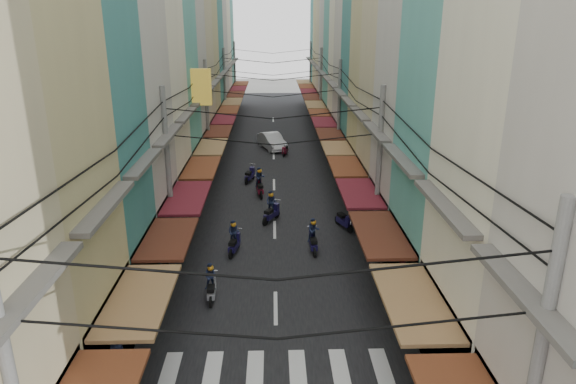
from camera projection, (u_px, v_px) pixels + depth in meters
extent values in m
plane|color=slate|center=(275.00, 284.00, 22.42)|extent=(160.00, 160.00, 0.00)
cube|color=black|center=(274.00, 162.00, 41.34)|extent=(10.00, 80.00, 0.02)
cube|color=gray|center=(193.00, 162.00, 41.15)|extent=(3.00, 80.00, 0.06)
cube|color=gray|center=(354.00, 161.00, 41.52)|extent=(3.00, 80.00, 0.06)
cube|color=silver|center=(169.00, 375.00, 16.63)|extent=(0.55, 2.40, 0.01)
cube|color=silver|center=(212.00, 374.00, 16.67)|extent=(0.55, 2.40, 0.01)
cube|color=silver|center=(255.00, 373.00, 16.71)|extent=(0.55, 2.40, 0.01)
cube|color=silver|center=(298.00, 373.00, 16.75)|extent=(0.55, 2.40, 0.01)
cube|color=silver|center=(340.00, 372.00, 16.79)|extent=(0.55, 2.40, 0.01)
cube|color=silver|center=(383.00, 371.00, 16.83)|extent=(0.55, 2.40, 0.01)
cube|color=#595651|center=(32.00, 290.00, 9.96)|extent=(0.50, 4.24, 0.15)
cube|color=black|center=(95.00, 340.00, 15.81)|extent=(1.20, 4.52, 3.20)
cube|color=olive|center=(139.00, 299.00, 15.41)|extent=(1.80, 4.33, 0.12)
cube|color=#595651|center=(106.00, 206.00, 14.42)|extent=(0.50, 4.23, 0.15)
cube|color=#387C79|center=(38.00, 61.00, 17.42)|extent=(6.00, 4.30, 19.25)
cube|color=black|center=(132.00, 271.00, 20.07)|extent=(1.20, 4.13, 3.20)
cube|color=#532517|center=(168.00, 238.00, 19.67)|extent=(1.80, 3.96, 0.12)
cube|color=#595651|center=(144.00, 163.00, 18.68)|extent=(0.50, 3.87, 0.15)
cube|color=#BAB5AA|center=(83.00, 32.00, 21.62)|extent=(6.00, 5.14, 20.93)
cube|color=black|center=(158.00, 225.00, 24.54)|extent=(1.20, 4.94, 3.20)
cube|color=maroon|center=(187.00, 197.00, 24.13)|extent=(1.80, 4.73, 0.12)
cube|color=#595651|center=(169.00, 135.00, 23.15)|extent=(0.50, 4.63, 0.15)
cube|color=beige|center=(121.00, 64.00, 26.96)|extent=(6.00, 4.95, 17.43)
cube|color=black|center=(176.00, 192.00, 29.32)|extent=(1.20, 4.75, 3.20)
cube|color=brown|center=(201.00, 168.00, 28.91)|extent=(1.80, 4.56, 0.12)
cube|color=#595651|center=(186.00, 115.00, 27.92)|extent=(0.50, 4.46, 0.15)
cube|color=#55A599|center=(144.00, 66.00, 31.84)|extent=(6.00, 4.99, 16.32)
cube|color=black|center=(190.00, 167.00, 34.02)|extent=(1.20, 4.80, 3.20)
cube|color=olive|center=(211.00, 147.00, 33.62)|extent=(1.80, 4.60, 0.12)
cube|color=#595651|center=(199.00, 101.00, 32.63)|extent=(0.50, 4.50, 0.15)
cube|color=#B8B2A8|center=(156.00, 11.00, 35.35)|extent=(6.00, 4.65, 22.87)
cube|color=black|center=(199.00, 150.00, 38.59)|extent=(1.20, 4.46, 3.20)
cube|color=#532517|center=(218.00, 131.00, 38.18)|extent=(1.80, 4.27, 0.12)
cube|color=#595651|center=(208.00, 91.00, 37.19)|extent=(0.50, 4.18, 0.15)
cube|color=tan|center=(171.00, 28.00, 40.23)|extent=(6.00, 4.89, 20.58)
cube|color=black|center=(207.00, 136.00, 43.10)|extent=(1.20, 4.70, 3.20)
cube|color=maroon|center=(224.00, 119.00, 42.69)|extent=(1.80, 4.50, 0.12)
cube|color=#595651|center=(215.00, 83.00, 41.71)|extent=(0.50, 4.40, 0.15)
cube|color=tan|center=(182.00, 39.00, 45.03)|extent=(6.00, 4.52, 18.44)
cube|color=black|center=(213.00, 125.00, 47.55)|extent=(1.20, 4.34, 3.20)
cube|color=brown|center=(229.00, 110.00, 47.14)|extent=(1.80, 4.16, 0.12)
cube|color=#595651|center=(220.00, 77.00, 46.16)|extent=(0.50, 4.07, 0.15)
cube|color=#387C79|center=(189.00, 26.00, 49.27)|extent=(6.00, 5.20, 20.63)
cube|color=black|center=(218.00, 115.00, 52.15)|extent=(1.20, 4.99, 3.20)
cube|color=olive|center=(232.00, 102.00, 51.74)|extent=(1.80, 4.78, 0.12)
cube|color=#595651|center=(225.00, 71.00, 50.76)|extent=(0.50, 4.68, 0.15)
cube|color=#BAB5AA|center=(196.00, 9.00, 53.58)|extent=(6.00, 4.94, 23.70)
cube|color=black|center=(223.00, 107.00, 56.94)|extent=(1.20, 4.74, 3.20)
cube|color=#532517|center=(236.00, 95.00, 56.54)|extent=(1.80, 4.55, 0.12)
cube|color=#595651|center=(229.00, 67.00, 55.55)|extent=(0.50, 4.45, 0.15)
cube|color=beige|center=(202.00, 22.00, 58.67)|extent=(6.00, 4.96, 21.12)
cube|color=black|center=(226.00, 100.00, 61.63)|extent=(1.20, 4.76, 3.20)
cube|color=maroon|center=(239.00, 89.00, 61.22)|extent=(1.80, 4.56, 0.12)
cube|color=#595651|center=(232.00, 63.00, 60.23)|extent=(0.50, 4.46, 0.15)
cube|color=#55A599|center=(208.00, 27.00, 63.60)|extent=(6.00, 5.04, 19.90)
cube|color=black|center=(230.00, 95.00, 66.36)|extent=(1.20, 4.84, 3.20)
cube|color=brown|center=(241.00, 84.00, 65.95)|extent=(1.80, 4.64, 0.12)
cube|color=#595651|center=(235.00, 60.00, 64.96)|extent=(0.50, 4.54, 0.15)
cube|color=brown|center=(201.00, 87.00, 31.40)|extent=(1.20, 0.40, 2.20)
cube|color=#595651|center=(524.00, 294.00, 9.83)|extent=(0.50, 4.25, 0.15)
cube|color=black|center=(457.00, 339.00, 15.86)|extent=(1.20, 4.78, 3.20)
cube|color=olive|center=(413.00, 300.00, 15.37)|extent=(1.80, 4.58, 0.12)
cube|color=#595651|center=(444.00, 206.00, 14.42)|extent=(0.50, 4.48, 0.15)
cube|color=#55A599|center=(492.00, 118.00, 18.75)|extent=(6.00, 5.03, 15.08)
cube|color=black|center=(414.00, 265.00, 20.60)|extent=(1.20, 4.83, 3.20)
cube|color=#532517|center=(379.00, 233.00, 20.10)|extent=(1.80, 4.63, 0.12)
cube|color=#595651|center=(401.00, 159.00, 19.15)|extent=(0.50, 4.53, 0.15)
cube|color=#B8B2A8|center=(456.00, 22.00, 22.34)|extent=(6.00, 4.79, 21.66)
cube|color=black|center=(388.00, 220.00, 25.24)|extent=(1.20, 4.60, 3.20)
cube|color=maroon|center=(359.00, 193.00, 24.75)|extent=(1.80, 4.41, 0.12)
cube|color=#595651|center=(376.00, 132.00, 23.80)|extent=(0.50, 4.31, 0.15)
cube|color=tan|center=(425.00, 31.00, 26.89)|extent=(6.00, 4.52, 20.74)
cube|color=black|center=(371.00, 190.00, 29.65)|extent=(1.20, 4.34, 3.20)
cube|color=brown|center=(346.00, 167.00, 29.16)|extent=(1.80, 4.16, 0.12)
cube|color=#595651|center=(360.00, 114.00, 28.21)|extent=(0.50, 4.07, 0.15)
cube|color=tan|center=(401.00, 85.00, 32.05)|extent=(6.00, 4.12, 14.13)
cube|color=black|center=(359.00, 169.00, 33.74)|extent=(1.20, 3.96, 3.20)
cube|color=olive|center=(337.00, 148.00, 33.25)|extent=(1.80, 3.79, 0.12)
cube|color=#595651|center=(349.00, 102.00, 32.30)|extent=(0.50, 3.71, 0.15)
cube|color=#387C79|center=(388.00, 51.00, 35.51)|extent=(6.00, 4.40, 17.68)
cube|color=black|center=(350.00, 153.00, 37.78)|extent=(1.20, 4.23, 3.20)
cube|color=#532517|center=(330.00, 134.00, 37.28)|extent=(1.80, 4.05, 0.12)
cube|color=#595651|center=(340.00, 92.00, 36.34)|extent=(0.50, 3.96, 0.15)
cube|color=#BAB5AA|center=(377.00, 14.00, 39.00)|extent=(6.00, 4.64, 22.59)
cube|color=black|center=(342.00, 139.00, 42.05)|extent=(1.20, 4.45, 3.20)
cube|color=maroon|center=(324.00, 122.00, 41.56)|extent=(1.80, 4.26, 0.12)
cube|color=#595651|center=(333.00, 85.00, 40.61)|extent=(0.50, 4.17, 0.15)
cube|color=beige|center=(367.00, 23.00, 43.30)|extent=(6.00, 4.00, 21.25)
cube|color=black|center=(336.00, 128.00, 46.14)|extent=(1.20, 3.84, 3.20)
cube|color=brown|center=(319.00, 113.00, 45.65)|extent=(1.80, 3.68, 0.12)
cube|color=#595651|center=(327.00, 79.00, 44.70)|extent=(0.50, 3.60, 0.15)
cube|color=#55A599|center=(359.00, 16.00, 47.39)|extent=(6.00, 5.01, 22.33)
cube|color=black|center=(330.00, 119.00, 50.40)|extent=(1.20, 4.81, 3.20)
cube|color=olive|center=(315.00, 105.00, 49.91)|extent=(1.80, 4.61, 0.12)
cube|color=#595651|center=(323.00, 73.00, 48.96)|extent=(0.50, 4.51, 0.15)
cube|color=#B8B2A8|center=(350.00, 30.00, 52.55)|extent=(6.00, 5.00, 19.71)
cube|color=black|center=(325.00, 110.00, 55.14)|extent=(1.20, 4.80, 3.20)
cube|color=#532517|center=(311.00, 97.00, 54.65)|extent=(1.80, 4.60, 0.12)
cube|color=#595651|center=(318.00, 68.00, 53.70)|extent=(0.50, 4.50, 0.15)
cube|color=tan|center=(344.00, 42.00, 57.42)|extent=(6.00, 4.32, 16.86)
cube|color=black|center=(321.00, 103.00, 59.55)|extent=(1.20, 4.15, 3.20)
cube|color=maroon|center=(308.00, 91.00, 59.05)|extent=(1.80, 3.97, 0.12)
cube|color=#595651|center=(315.00, 65.00, 58.11)|extent=(0.50, 3.89, 0.15)
cube|color=tan|center=(339.00, 27.00, 61.01)|extent=(6.00, 4.33, 19.96)
cube|color=black|center=(318.00, 98.00, 63.64)|extent=(1.20, 4.16, 3.20)
cube|color=brown|center=(306.00, 86.00, 63.15)|extent=(1.80, 3.99, 0.12)
cube|color=#595651|center=(312.00, 61.00, 62.20)|extent=(0.50, 3.90, 0.15)
cube|color=#387C79|center=(334.00, 49.00, 66.27)|extent=(6.00, 4.88, 14.34)
cube|color=black|center=(315.00, 93.00, 68.00)|extent=(1.20, 4.68, 3.20)
cube|color=olive|center=(304.00, 82.00, 67.50)|extent=(1.80, 4.49, 0.12)
cube|color=#595651|center=(309.00, 59.00, 66.56)|extent=(0.50, 4.39, 0.15)
cylinder|color=slate|center=(169.00, 175.00, 23.80)|extent=(0.26, 0.26, 8.20)
cylinder|color=slate|center=(378.00, 173.00, 24.07)|extent=(0.26, 0.26, 8.20)
cylinder|color=slate|center=(207.00, 116.00, 37.99)|extent=(0.26, 0.26, 8.20)
cylinder|color=slate|center=(339.00, 116.00, 38.27)|extent=(0.26, 0.26, 8.20)
cylinder|color=slate|center=(225.00, 89.00, 52.19)|extent=(0.26, 0.26, 8.20)
cylinder|color=slate|center=(321.00, 89.00, 52.46)|extent=(0.26, 0.26, 8.20)
cylinder|color=slate|center=(235.00, 74.00, 66.38)|extent=(0.26, 0.26, 8.20)
cylinder|color=slate|center=(310.00, 74.00, 66.66)|extent=(0.26, 0.26, 8.20)
imported|color=silver|center=(272.00, 149.00, 45.45)|extent=(5.31, 3.48, 1.75)
imported|color=black|center=(395.00, 272.00, 23.44)|extent=(1.61, 0.78, 1.06)
cylinder|color=black|center=(235.00, 244.00, 25.80)|extent=(0.10, 0.50, 0.50)
cylinder|color=black|center=(233.00, 254.00, 24.63)|extent=(0.10, 0.50, 0.50)
cube|color=#191348|center=(234.00, 246.00, 25.16)|extent=(0.32, 1.10, 0.27)
cube|color=black|center=(234.00, 243.00, 24.85)|extent=(0.31, 0.53, 0.17)
cube|color=#191348|center=(235.00, 238.00, 25.59)|extent=(0.29, 0.27, 0.53)
imported|color=#1C2443|center=(234.00, 244.00, 25.12)|extent=(0.50, 0.36, 1.27)
sphere|color=orange|center=(234.00, 226.00, 24.82)|extent=(0.27, 0.27, 0.27)
cylinder|color=black|center=(271.00, 213.00, 29.73)|extent=(0.10, 0.53, 0.53)
cylinder|color=black|center=(271.00, 222.00, 28.49)|extent=(0.10, 0.53, 0.53)
cube|color=#191348|center=(271.00, 215.00, 29.06)|extent=(0.34, 1.16, 0.28)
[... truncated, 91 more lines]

